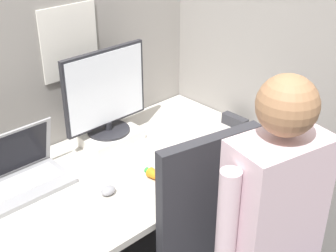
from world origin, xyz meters
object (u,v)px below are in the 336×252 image
Objects in this scene: paper_box at (109,136)px; stapler at (235,121)px; monitor at (106,93)px; carrot_toy at (160,178)px; person at (288,229)px; laptop at (22,175)px.

paper_box is 0.66m from stapler.
stapler is (0.57, -0.33, -0.23)m from monitor.
carrot_toy is 0.59m from person.
paper_box is at bearing 90.33° from person.
carrot_toy is at bearing -97.90° from monitor.
stapler is at bearing -14.68° from laptop.
paper_box is at bearing -90.00° from monitor.
monitor is at bearing 90.33° from person.
person reaches higher than stapler.
laptop is 2.27× the size of carrot_toy.
stapler is at bearing 9.79° from carrot_toy.
carrot_toy is at bearing -41.94° from laptop.
laptop is 2.49× the size of stapler.
monitor reaches higher than stapler.
laptop reaches higher than stapler.
paper_box is 0.44m from carrot_toy.
stapler is at bearing -30.06° from paper_box.
paper_box is at bearing 149.94° from stapler.
stapler is (0.57, -0.33, 0.00)m from paper_box.
monitor reaches higher than paper_box.
paper_box is 1.79× the size of carrot_toy.
paper_box is at bearing 82.05° from carrot_toy.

